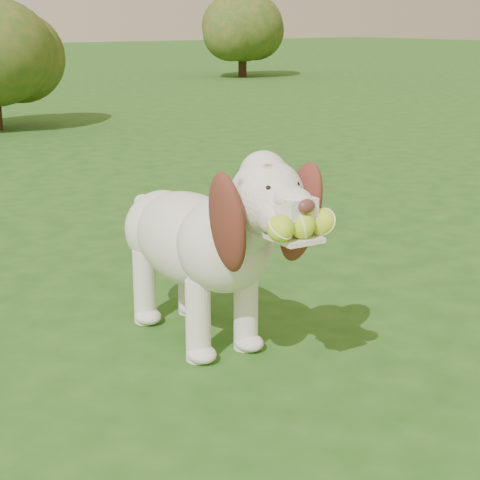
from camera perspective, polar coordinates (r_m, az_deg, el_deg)
ground at (r=3.14m, az=-4.31°, el=-9.16°), size 80.00×80.00×0.00m
dog at (r=3.22m, az=-2.52°, el=0.26°), size 0.49×1.33×0.87m
shrub_h at (r=18.75m, az=0.18°, el=14.95°), size 1.85×1.85×1.91m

